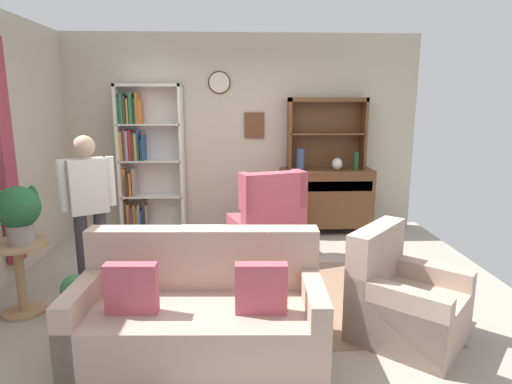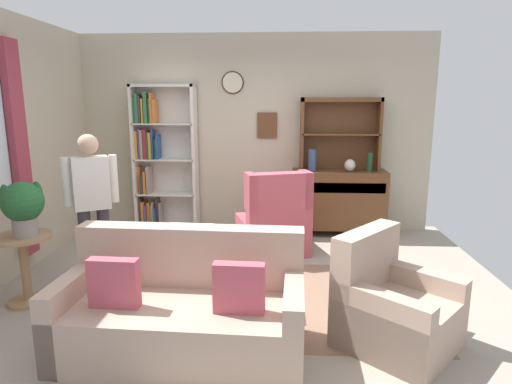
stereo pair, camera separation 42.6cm
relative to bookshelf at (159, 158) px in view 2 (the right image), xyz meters
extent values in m
cube|color=#9E9384|center=(1.39, -1.94, -1.07)|extent=(5.40, 4.60, 0.02)
cube|color=#BCB299|center=(1.39, 0.19, 0.34)|extent=(5.00, 0.06, 2.80)
cylinder|color=beige|center=(1.06, 0.14, 1.07)|extent=(0.28, 0.03, 0.28)
torus|color=#382314|center=(1.06, 0.14, 1.07)|extent=(0.31, 0.02, 0.31)
cube|color=brown|center=(1.55, 0.14, 0.47)|extent=(0.28, 0.03, 0.36)
cube|color=#9E3847|center=(-1.05, -1.64, 0.29)|extent=(0.08, 0.24, 2.30)
cube|color=#846651|center=(1.59, -2.24, -1.06)|extent=(2.98, 1.84, 0.01)
cube|color=silver|center=(-0.33, -0.01, -0.01)|extent=(0.04, 0.30, 2.10)
cube|color=silver|center=(0.53, -0.01, -0.01)|extent=(0.04, 0.30, 2.10)
cube|color=silver|center=(0.10, -0.01, 1.02)|extent=(0.90, 0.30, 0.04)
cube|color=silver|center=(0.10, -0.01, -1.04)|extent=(0.90, 0.30, 0.04)
cube|color=silver|center=(0.10, 0.13, -0.01)|extent=(0.90, 0.01, 2.10)
cube|color=silver|center=(0.10, -0.01, -0.51)|extent=(0.86, 0.30, 0.02)
cube|color=#3F3833|center=(-0.29, -0.03, -0.79)|extent=(0.04, 0.15, 0.43)
cube|color=#CC7233|center=(-0.25, -0.03, -0.82)|extent=(0.04, 0.20, 0.38)
cube|color=#723F7F|center=(-0.21, -0.03, -0.84)|extent=(0.02, 0.24, 0.33)
cube|color=gold|center=(-0.18, -0.03, -0.83)|extent=(0.04, 0.10, 0.37)
cube|color=gold|center=(-0.14, -0.03, -0.85)|extent=(0.03, 0.13, 0.32)
cube|color=gray|center=(-0.10, -0.03, -0.82)|extent=(0.02, 0.20, 0.38)
cube|color=#284C8C|center=(-0.08, -0.03, -0.86)|extent=(0.03, 0.21, 0.29)
cube|color=#3F3833|center=(-0.04, -0.03, -0.79)|extent=(0.04, 0.10, 0.44)
cube|color=gray|center=(0.00, -0.03, -0.83)|extent=(0.02, 0.15, 0.37)
cube|color=silver|center=(0.10, -0.01, -0.01)|extent=(0.86, 0.30, 0.02)
cube|color=#CC7233|center=(-0.29, -0.03, -0.31)|extent=(0.04, 0.11, 0.39)
cube|color=#3F3833|center=(-0.24, -0.03, -0.36)|extent=(0.04, 0.20, 0.28)
cube|color=#CC7233|center=(-0.20, -0.03, -0.34)|extent=(0.03, 0.23, 0.33)
cube|color=gray|center=(-0.15, -0.03, -0.31)|extent=(0.04, 0.20, 0.40)
cube|color=silver|center=(0.10, -0.01, 0.50)|extent=(0.86, 0.30, 0.02)
cube|color=gold|center=(-0.29, -0.03, 0.20)|extent=(0.04, 0.15, 0.40)
cube|color=#723F7F|center=(-0.25, -0.03, 0.22)|extent=(0.03, 0.16, 0.43)
cube|color=gray|center=(-0.21, -0.03, 0.21)|extent=(0.03, 0.23, 0.41)
cube|color=#B22D33|center=(-0.17, -0.03, 0.21)|extent=(0.03, 0.17, 0.42)
cube|color=#3F3833|center=(-0.13, -0.03, 0.20)|extent=(0.03, 0.20, 0.39)
cube|color=gold|center=(-0.10, -0.03, 0.19)|extent=(0.04, 0.20, 0.38)
cube|color=#284C8C|center=(-0.06, -0.03, 0.21)|extent=(0.02, 0.18, 0.42)
cube|color=#337247|center=(-0.03, -0.03, 0.14)|extent=(0.03, 0.11, 0.28)
cube|color=#284C8C|center=(0.01, -0.03, 0.17)|extent=(0.02, 0.22, 0.35)
cube|color=#337247|center=(-0.29, -0.03, 0.69)|extent=(0.03, 0.15, 0.36)
cube|color=#337247|center=(-0.25, -0.03, 0.71)|extent=(0.04, 0.22, 0.40)
cube|color=#3F3833|center=(-0.21, -0.03, 0.69)|extent=(0.03, 0.22, 0.38)
cube|color=gold|center=(-0.17, -0.03, 0.67)|extent=(0.02, 0.22, 0.34)
cube|color=#337247|center=(-0.13, -0.03, 0.72)|extent=(0.04, 0.23, 0.42)
cube|color=#337247|center=(-0.09, -0.03, 0.68)|extent=(0.02, 0.15, 0.34)
cube|color=#CC7233|center=(-0.05, -0.03, 0.71)|extent=(0.03, 0.22, 0.42)
cube|color=#CC7233|center=(-0.01, -0.03, 0.67)|extent=(0.04, 0.20, 0.33)
cube|color=brown|center=(2.57, -0.08, -0.55)|extent=(1.30, 0.45, 0.82)
cube|color=brown|center=(1.97, -0.26, -1.01)|extent=(0.06, 0.06, 0.10)
cube|color=brown|center=(3.17, -0.26, -1.01)|extent=(0.06, 0.06, 0.10)
cube|color=brown|center=(1.97, 0.09, -1.01)|extent=(0.06, 0.06, 0.10)
cube|color=brown|center=(3.17, 0.09, -1.01)|extent=(0.06, 0.06, 0.10)
cube|color=#492C18|center=(2.57, -0.30, -0.34)|extent=(1.20, 0.01, 0.14)
cube|color=brown|center=(2.04, 0.00, 0.36)|extent=(0.04, 0.26, 1.00)
cube|color=brown|center=(3.10, 0.00, 0.36)|extent=(0.04, 0.26, 1.00)
cube|color=brown|center=(2.57, 0.00, 0.83)|extent=(1.10, 0.26, 0.06)
cube|color=brown|center=(2.57, 0.00, 0.36)|extent=(1.06, 0.26, 0.02)
cube|color=brown|center=(2.57, 0.12, 0.36)|extent=(1.10, 0.01, 1.00)
cylinder|color=#33476B|center=(2.18, -0.16, 0.01)|extent=(0.11, 0.11, 0.30)
ellipsoid|color=beige|center=(2.70, -0.15, -0.05)|extent=(0.15, 0.15, 0.17)
cylinder|color=#194223|center=(2.96, -0.17, -0.01)|extent=(0.07, 0.07, 0.26)
cube|color=tan|center=(1.02, -3.18, -0.85)|extent=(1.83, 0.92, 0.42)
cube|color=tan|center=(1.03, -2.86, -0.40)|extent=(1.81, 0.27, 0.48)
cube|color=tan|center=(0.19, -3.15, -0.76)|extent=(0.17, 0.85, 0.60)
cube|color=tan|center=(1.85, -3.21, -0.76)|extent=(0.17, 0.85, 0.60)
cube|color=#B74C5B|center=(0.56, -3.28, -0.46)|extent=(0.36, 0.11, 0.36)
cube|color=#B74C5B|center=(1.46, -3.32, -0.46)|extent=(0.36, 0.11, 0.36)
cube|color=white|center=(1.03, -2.86, -0.16)|extent=(0.37, 0.19, 0.00)
cube|color=tan|center=(2.66, -2.99, -0.86)|extent=(1.08, 1.08, 0.40)
cube|color=tan|center=(2.43, -2.80, -0.42)|extent=(0.63, 0.68, 0.48)
cube|color=tan|center=(2.46, -3.22, -0.78)|extent=(0.68, 0.62, 0.55)
cube|color=tan|center=(2.86, -2.76, -0.78)|extent=(0.68, 0.62, 0.55)
cube|color=#B74C5B|center=(1.65, -0.84, -0.85)|extent=(0.99, 1.00, 0.42)
cube|color=#B74C5B|center=(1.74, -1.12, -0.32)|extent=(0.80, 0.43, 0.63)
cube|color=#B74C5B|center=(2.05, -0.98, -0.23)|extent=(0.18, 0.30, 0.44)
cube|color=#B74C5B|center=(1.40, -1.19, -0.23)|extent=(0.18, 0.30, 0.44)
cylinder|color=#A87F56|center=(-0.63, -2.43, -0.41)|extent=(0.52, 0.52, 0.03)
cylinder|color=#A87F56|center=(-0.63, -2.43, -0.74)|extent=(0.08, 0.08, 0.63)
cylinder|color=#A87F56|center=(-0.63, -2.43, -1.04)|extent=(0.36, 0.36, 0.03)
cylinder|color=gray|center=(-0.57, -2.44, -0.31)|extent=(0.21, 0.21, 0.17)
sphere|color=#235B2D|center=(-0.57, -2.44, -0.08)|extent=(0.37, 0.37, 0.37)
ellipsoid|color=#235B2D|center=(-0.69, -2.50, -0.03)|extent=(0.11, 0.06, 0.26)
ellipsoid|color=#235B2D|center=(-0.48, -2.35, -0.03)|extent=(0.11, 0.06, 0.26)
cylinder|color=beige|center=(-0.16, -2.43, -1.00)|extent=(0.15, 0.15, 0.12)
sphere|color=#387F42|center=(-0.16, -2.43, -0.84)|extent=(0.25, 0.25, 0.25)
ellipsoid|color=#387F42|center=(-0.15, -2.52, -0.81)|extent=(0.07, 0.04, 0.18)
ellipsoid|color=#387F42|center=(-0.14, -2.51, -0.81)|extent=(0.07, 0.04, 0.18)
cylinder|color=#38333D|center=(-0.20, -2.06, -0.65)|extent=(0.16, 0.16, 0.82)
cylinder|color=#38333D|center=(-0.05, -1.97, -0.65)|extent=(0.16, 0.16, 0.82)
cube|color=silver|center=(-0.12, -2.01, 0.02)|extent=(0.39, 0.34, 0.52)
sphere|color=tan|center=(-0.12, -2.01, 0.40)|extent=(0.27, 0.27, 0.20)
cylinder|color=silver|center=(-0.31, -2.12, 0.05)|extent=(0.11, 0.11, 0.48)
cylinder|color=silver|center=(0.07, -1.90, 0.05)|extent=(0.11, 0.11, 0.48)
cube|color=brown|center=(1.29, -2.39, -0.65)|extent=(0.80, 0.50, 0.03)
cube|color=brown|center=(0.92, -2.61, -0.86)|extent=(0.05, 0.05, 0.39)
cube|color=brown|center=(1.66, -2.61, -0.86)|extent=(0.05, 0.05, 0.39)
cube|color=brown|center=(0.92, -2.17, -0.86)|extent=(0.05, 0.05, 0.39)
cube|color=brown|center=(1.66, -2.17, -0.86)|extent=(0.05, 0.05, 0.39)
cube|color=#723F7F|center=(1.33, -2.45, -0.63)|extent=(0.18, 0.13, 0.02)
cube|color=gray|center=(1.32, -2.45, -0.61)|extent=(0.18, 0.13, 0.02)
cube|color=#CC7233|center=(1.34, -2.44, -0.58)|extent=(0.15, 0.10, 0.03)
camera|label=1|loc=(1.31, -6.11, 0.81)|focal=30.36mm
camera|label=2|loc=(1.73, -6.11, 0.81)|focal=30.36mm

